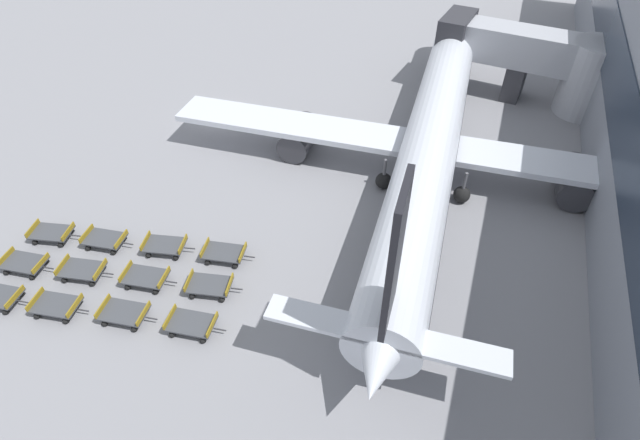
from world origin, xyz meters
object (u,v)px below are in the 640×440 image
baggage_dolly_row_mid_a_col_b (82,270)px  baggage_dolly_row_mid_a_col_d (210,286)px  baggage_dolly_row_mid_a_col_a (25,263)px  baggage_dolly_row_mid_b_col_b (105,240)px  airplane (433,132)px  baggage_dolly_row_near_col_d (192,324)px  baggage_dolly_row_near_col_b (57,306)px  baggage_dolly_row_mid_b_col_a (52,233)px  baggage_dolly_row_mid_a_col_c (146,277)px  baggage_dolly_row_near_col_c (124,313)px  baggage_dolly_row_mid_b_col_d (224,253)px  baggage_dolly_row_mid_b_col_c (165,246)px

baggage_dolly_row_mid_a_col_b → baggage_dolly_row_mid_a_col_d: bearing=11.3°
baggage_dolly_row_mid_a_col_a → baggage_dolly_row_mid_b_col_b: 4.71m
airplane → baggage_dolly_row_near_col_d: (-9.15, -19.45, -2.73)m
baggage_dolly_row_near_col_b → baggage_dolly_row_mid_b_col_a: size_ratio=1.00×
airplane → baggage_dolly_row_mid_a_col_b: airplane is taller
baggage_dolly_row_near_col_d → baggage_dolly_row_mid_a_col_c: (-4.31, 1.99, 0.00)m
baggage_dolly_row_near_col_c → baggage_dolly_row_mid_a_col_d: bearing=44.4°
baggage_dolly_row_mid_b_col_a → baggage_dolly_row_mid_b_col_d: bearing=11.0°
baggage_dolly_row_near_col_b → baggage_dolly_row_mid_a_col_b: same height
baggage_dolly_row_mid_a_col_d → baggage_dolly_row_mid_a_col_c: bearing=-169.1°
baggage_dolly_row_near_col_b → airplane: bearing=51.0°
baggage_dolly_row_near_col_c → baggage_dolly_row_mid_a_col_a: bearing=172.4°
baggage_dolly_row_mid_a_col_a → baggage_dolly_row_mid_a_col_c: (7.62, 1.55, 0.00)m
airplane → baggage_dolly_row_mid_b_col_b: airplane is taller
baggage_dolly_row_near_col_d → baggage_dolly_row_mid_a_col_d: (-0.44, 2.74, 0.00)m
baggage_dolly_row_mid_b_col_c → baggage_dolly_row_mid_b_col_d: bearing=10.3°
baggage_dolly_row_near_col_c → baggage_dolly_row_mid_a_col_a: (-8.04, 1.08, 0.00)m
baggage_dolly_row_mid_a_col_d → baggage_dolly_row_mid_b_col_b: (-8.24, 1.11, 0.00)m
baggage_dolly_row_near_col_b → baggage_dolly_row_mid_a_col_d: bearing=30.0°
baggage_dolly_row_mid_b_col_c → baggage_dolly_row_mid_b_col_b: bearing=-167.9°
baggage_dolly_row_mid_a_col_b → baggage_dolly_row_mid_b_col_b: size_ratio=1.00×
baggage_dolly_row_near_col_c → baggage_dolly_row_mid_b_col_a: same height
baggage_dolly_row_mid_b_col_b → baggage_dolly_row_mid_b_col_c: 4.02m
baggage_dolly_row_mid_a_col_c → baggage_dolly_row_near_col_b: bearing=-134.8°
baggage_dolly_row_near_col_b → baggage_dolly_row_near_col_d: (7.79, 1.50, 0.00)m
baggage_dolly_row_mid_a_col_b → baggage_dolly_row_mid_a_col_c: (3.92, 0.80, 0.00)m
baggage_dolly_row_near_col_d → baggage_dolly_row_mid_b_col_c: 6.67m
airplane → baggage_dolly_row_mid_a_col_d: 19.46m
baggage_dolly_row_mid_a_col_d → baggage_dolly_row_mid_b_col_b: bearing=172.4°
baggage_dolly_row_near_col_b → baggage_dolly_row_mid_b_col_d: bearing=45.0°
baggage_dolly_row_mid_a_col_a → baggage_dolly_row_mid_a_col_b: same height
baggage_dolly_row_mid_a_col_c → baggage_dolly_row_mid_b_col_a: (-8.00, 1.17, 0.00)m
baggage_dolly_row_near_col_b → baggage_dolly_row_mid_b_col_d: size_ratio=1.00×
baggage_dolly_row_mid_a_col_c → baggage_dolly_row_mid_b_col_b: (-4.36, 1.85, 0.00)m
baggage_dolly_row_mid_b_col_b → baggage_dolly_row_near_col_c: bearing=-43.1°
airplane → baggage_dolly_row_mid_a_col_d: airplane is taller
baggage_dolly_row_mid_a_col_c → baggage_dolly_row_mid_b_col_d: same height
baggage_dolly_row_mid_a_col_a → baggage_dolly_row_mid_a_col_b: 3.77m
baggage_dolly_row_mid_a_col_a → baggage_dolly_row_mid_a_col_d: 11.73m
baggage_dolly_row_mid_b_col_a → baggage_dolly_row_near_col_b: bearing=-45.9°
baggage_dolly_row_near_col_c → baggage_dolly_row_near_col_b: bearing=-167.5°
baggage_dolly_row_near_col_c → airplane: bearing=57.0°
baggage_dolly_row_near_col_b → baggage_dolly_row_near_col_d: same height
baggage_dolly_row_mid_a_col_b → baggage_dolly_row_mid_a_col_d: (7.80, 1.55, 0.00)m
baggage_dolly_row_mid_a_col_a → baggage_dolly_row_mid_a_col_c: size_ratio=1.00×
baggage_dolly_row_mid_b_col_d → baggage_dolly_row_mid_b_col_b: bearing=-168.8°
baggage_dolly_row_mid_a_col_b → baggage_dolly_row_mid_b_col_a: size_ratio=1.00×
baggage_dolly_row_mid_a_col_d → airplane: bearing=60.1°
baggage_dolly_row_mid_a_col_d → baggage_dolly_row_mid_b_col_a: 11.88m
baggage_dolly_row_near_col_c → baggage_dolly_row_mid_b_col_a: size_ratio=0.99×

